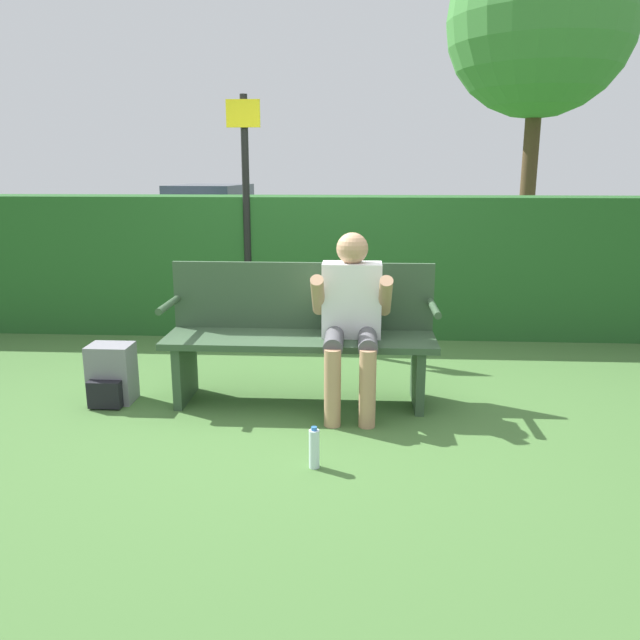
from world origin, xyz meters
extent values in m
plane|color=#426B33|center=(0.00, 0.00, 0.00)|extent=(40.00, 40.00, 0.00)
cube|color=#235623|center=(0.00, 2.03, 0.69)|extent=(12.00, 0.57, 1.39)
cube|color=#334C33|center=(0.00, 0.00, 0.47)|extent=(1.92, 0.52, 0.05)
cube|color=#334C33|center=(0.00, 0.24, 0.74)|extent=(1.92, 0.04, 0.50)
cube|color=#334C33|center=(-0.84, 0.00, 0.22)|extent=(0.06, 0.46, 0.45)
cube|color=#334C33|center=(0.84, 0.00, 0.22)|extent=(0.06, 0.46, 0.45)
cylinder|color=#334C33|center=(-0.94, 0.00, 0.71)|extent=(0.05, 0.46, 0.05)
cylinder|color=#334C33|center=(0.94, 0.00, 0.71)|extent=(0.05, 0.46, 0.05)
cube|color=silver|center=(0.36, 0.05, 0.75)|extent=(0.41, 0.22, 0.53)
sphere|color=tan|center=(0.36, 0.05, 1.12)|extent=(0.22, 0.22, 0.22)
cylinder|color=#4C4C51|center=(0.25, -0.18, 0.52)|extent=(0.13, 0.47, 0.13)
cylinder|color=#4C4C51|center=(0.48, -0.18, 0.52)|extent=(0.13, 0.47, 0.13)
cylinder|color=tan|center=(0.25, -0.41, 0.26)|extent=(0.11, 0.11, 0.52)
cylinder|color=tan|center=(0.48, -0.41, 0.26)|extent=(0.11, 0.11, 0.52)
cylinder|color=tan|center=(0.14, -0.08, 0.81)|extent=(0.09, 0.32, 0.32)
cylinder|color=tan|center=(0.59, -0.08, 0.81)|extent=(0.09, 0.32, 0.32)
cube|color=slate|center=(-1.36, -0.06, 0.21)|extent=(0.31, 0.23, 0.43)
cube|color=black|center=(-1.36, -0.22, 0.11)|extent=(0.23, 0.08, 0.19)
cylinder|color=silver|center=(0.17, -1.01, 0.11)|extent=(0.06, 0.06, 0.23)
cylinder|color=#2D66B2|center=(0.17, -1.01, 0.24)|extent=(0.03, 0.03, 0.02)
cylinder|color=black|center=(-0.67, 1.74, 1.16)|extent=(0.07, 0.07, 2.32)
cube|color=yellow|center=(-0.67, 1.69, 2.14)|extent=(0.31, 0.02, 0.25)
cube|color=#B7BCC6|center=(-3.04, 10.27, 0.52)|extent=(2.21, 4.53, 0.67)
cube|color=#333D4C|center=(-3.04, 10.27, 1.07)|extent=(1.75, 2.25, 0.43)
cylinder|color=black|center=(-3.72, 11.70, 0.31)|extent=(0.25, 0.64, 0.63)
cylinder|color=black|center=(-2.06, 11.52, 0.31)|extent=(0.25, 0.64, 0.63)
cylinder|color=black|center=(-4.01, 9.01, 0.31)|extent=(0.25, 0.64, 0.63)
cylinder|color=black|center=(-2.36, 8.83, 0.31)|extent=(0.25, 0.64, 0.63)
cylinder|color=#4C3823|center=(2.91, 5.35, 1.43)|extent=(0.22, 0.22, 2.87)
sphere|color=#42843D|center=(2.91, 5.35, 3.65)|extent=(2.61, 2.61, 2.61)
camera|label=1|loc=(0.40, -4.25, 1.66)|focal=35.00mm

